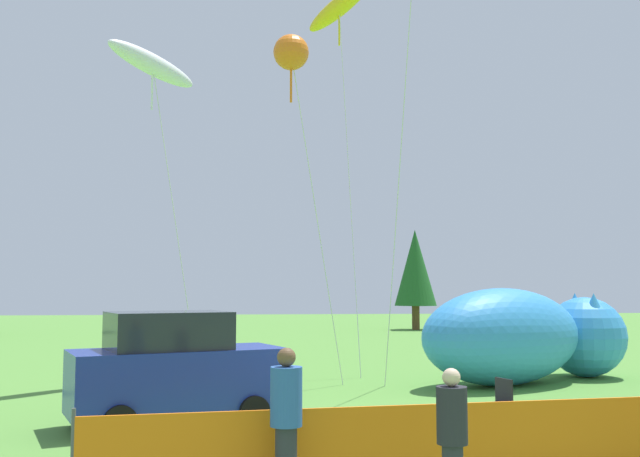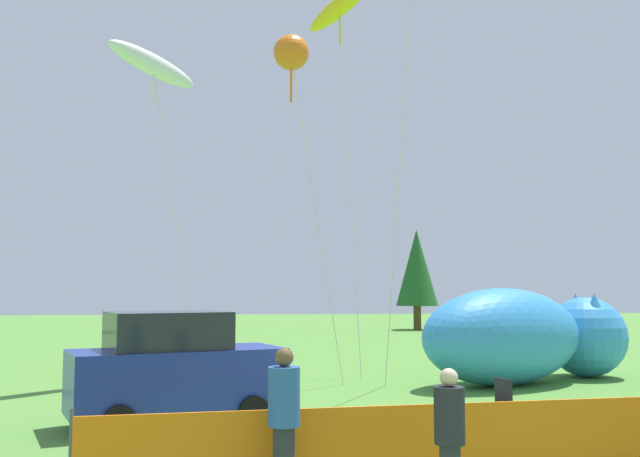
{
  "view_description": "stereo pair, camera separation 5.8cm",
  "coord_description": "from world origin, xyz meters",
  "px_view_note": "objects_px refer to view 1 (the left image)",
  "views": [
    {
      "loc": [
        -2.46,
        -13.0,
        2.56
      ],
      "look_at": [
        -0.57,
        4.06,
        4.03
      ],
      "focal_mm": 40.0,
      "sensor_mm": 36.0,
      "label": 1
    },
    {
      "loc": [
        -2.4,
        -13.01,
        2.56
      ],
      "look_at": [
        -0.57,
        4.06,
        4.03
      ],
      "focal_mm": 40.0,
      "sensor_mm": 36.0,
      "label": 2
    }
  ],
  "objects_px": {
    "parked_car": "(175,370)",
    "kite_orange_flower": "(291,54)",
    "folding_chair": "(498,400)",
    "kite_yellow_hero": "(339,8)",
    "kite_white_ghost": "(153,66)",
    "inflatable_cat": "(524,339)",
    "spectator_in_grey_shirt": "(286,416)",
    "spectator_in_blue_shirt": "(452,434)"
  },
  "relations": [
    {
      "from": "inflatable_cat",
      "to": "kite_yellow_hero",
      "type": "distance_m",
      "value": 11.97
    },
    {
      "from": "kite_orange_flower",
      "to": "spectator_in_grey_shirt",
      "type": "bearing_deg",
      "value": -94.27
    },
    {
      "from": "spectator_in_blue_shirt",
      "to": "kite_white_ghost",
      "type": "relative_size",
      "value": 0.17
    },
    {
      "from": "parked_car",
      "to": "inflatable_cat",
      "type": "distance_m",
      "value": 10.28
    },
    {
      "from": "folding_chair",
      "to": "spectator_in_grey_shirt",
      "type": "distance_m",
      "value": 5.67
    },
    {
      "from": "parked_car",
      "to": "kite_orange_flower",
      "type": "distance_m",
      "value": 8.74
    },
    {
      "from": "inflatable_cat",
      "to": "spectator_in_grey_shirt",
      "type": "distance_m",
      "value": 12.29
    },
    {
      "from": "spectator_in_grey_shirt",
      "to": "inflatable_cat",
      "type": "bearing_deg",
      "value": 54.4
    },
    {
      "from": "parked_car",
      "to": "kite_yellow_hero",
      "type": "relative_size",
      "value": 0.34
    },
    {
      "from": "parked_car",
      "to": "kite_orange_flower",
      "type": "bearing_deg",
      "value": 37.03
    },
    {
      "from": "parked_car",
      "to": "spectator_in_grey_shirt",
      "type": "relative_size",
      "value": 2.34
    },
    {
      "from": "kite_white_ghost",
      "to": "spectator_in_blue_shirt",
      "type": "bearing_deg",
      "value": -67.55
    },
    {
      "from": "kite_white_ghost",
      "to": "spectator_in_grey_shirt",
      "type": "bearing_deg",
      "value": -74.48
    },
    {
      "from": "parked_car",
      "to": "kite_white_ghost",
      "type": "xyz_separation_m",
      "value": [
        -1.34,
        6.36,
        7.9
      ]
    },
    {
      "from": "parked_car",
      "to": "kite_yellow_hero",
      "type": "xyz_separation_m",
      "value": [
        4.33,
        8.4,
        10.68
      ]
    },
    {
      "from": "inflatable_cat",
      "to": "spectator_in_blue_shirt",
      "type": "height_order",
      "value": "inflatable_cat"
    },
    {
      "from": "folding_chair",
      "to": "kite_orange_flower",
      "type": "height_order",
      "value": "kite_orange_flower"
    },
    {
      "from": "kite_white_ghost",
      "to": "kite_orange_flower",
      "type": "height_order",
      "value": "kite_white_ghost"
    },
    {
      "from": "inflatable_cat",
      "to": "folding_chair",
      "type": "bearing_deg",
      "value": -142.06
    },
    {
      "from": "spectator_in_grey_shirt",
      "to": "kite_white_ghost",
      "type": "height_order",
      "value": "kite_white_ghost"
    },
    {
      "from": "kite_yellow_hero",
      "to": "kite_orange_flower",
      "type": "relative_size",
      "value": 1.38
    },
    {
      "from": "folding_chair",
      "to": "kite_yellow_hero",
      "type": "bearing_deg",
      "value": -97.11
    },
    {
      "from": "kite_yellow_hero",
      "to": "kite_orange_flower",
      "type": "height_order",
      "value": "kite_yellow_hero"
    },
    {
      "from": "parked_car",
      "to": "kite_yellow_hero",
      "type": "distance_m",
      "value": 14.26
    },
    {
      "from": "spectator_in_blue_shirt",
      "to": "kite_orange_flower",
      "type": "distance_m",
      "value": 12.26
    },
    {
      "from": "parked_car",
      "to": "kite_orange_flower",
      "type": "xyz_separation_m",
      "value": [
        2.45,
        3.75,
        7.51
      ]
    },
    {
      "from": "kite_orange_flower",
      "to": "folding_chair",
      "type": "bearing_deg",
      "value": -54.24
    },
    {
      "from": "parked_car",
      "to": "inflatable_cat",
      "type": "height_order",
      "value": "inflatable_cat"
    },
    {
      "from": "spectator_in_grey_shirt",
      "to": "kite_orange_flower",
      "type": "distance_m",
      "value": 11.53
    },
    {
      "from": "kite_white_ghost",
      "to": "folding_chair",
      "type": "bearing_deg",
      "value": -45.71
    },
    {
      "from": "inflatable_cat",
      "to": "kite_yellow_hero",
      "type": "height_order",
      "value": "kite_yellow_hero"
    },
    {
      "from": "inflatable_cat",
      "to": "spectator_in_grey_shirt",
      "type": "relative_size",
      "value": 3.9
    },
    {
      "from": "kite_yellow_hero",
      "to": "kite_orange_flower",
      "type": "bearing_deg",
      "value": -112.03
    },
    {
      "from": "parked_car",
      "to": "inflatable_cat",
      "type": "xyz_separation_m",
      "value": [
        8.95,
        5.05,
        0.16
      ]
    },
    {
      "from": "kite_white_ghost",
      "to": "kite_orange_flower",
      "type": "bearing_deg",
      "value": -34.64
    },
    {
      "from": "inflatable_cat",
      "to": "spectator_in_grey_shirt",
      "type": "xyz_separation_m",
      "value": [
        -7.15,
        -9.99,
        -0.2
      ]
    },
    {
      "from": "spectator_in_grey_shirt",
      "to": "spectator_in_blue_shirt",
      "type": "relative_size",
      "value": 1.11
    },
    {
      "from": "folding_chair",
      "to": "kite_white_ghost",
      "type": "height_order",
      "value": "kite_white_ghost"
    },
    {
      "from": "inflatable_cat",
      "to": "kite_white_ghost",
      "type": "relative_size",
      "value": 0.75
    },
    {
      "from": "parked_car",
      "to": "spectator_in_blue_shirt",
      "type": "height_order",
      "value": "parked_car"
    },
    {
      "from": "spectator_in_grey_shirt",
      "to": "spectator_in_blue_shirt",
      "type": "bearing_deg",
      "value": -23.47
    },
    {
      "from": "inflatable_cat",
      "to": "parked_car",
      "type": "bearing_deg",
      "value": -176.44
    }
  ]
}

